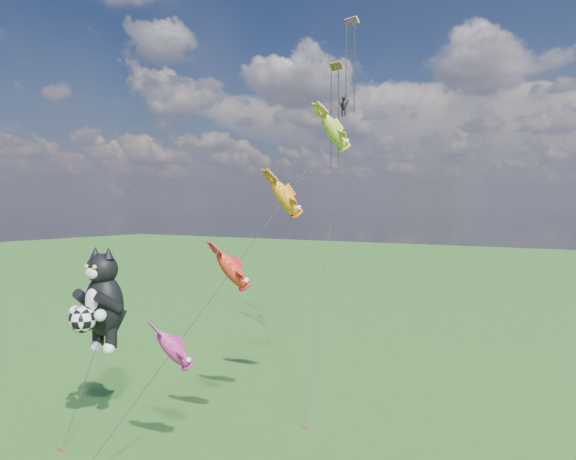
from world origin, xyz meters
The scene contains 4 objects.
ground centered at (0.00, 0.00, 0.00)m, with size 300.00×300.00×0.00m, color #144310.
cat_kite_rig centered at (5.13, -1.37, 7.17)m, with size 2.61×4.19×10.01m.
fish_windsock_rig centered at (13.43, 1.53, 10.77)m, with size 8.19×13.83×19.21m.
parafoil_rig centered at (9.73, 18.68, 20.86)m, with size 5.85×16.83×27.64m.
Camera 1 is at (29.30, -21.57, 12.22)m, focal length 35.00 mm.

